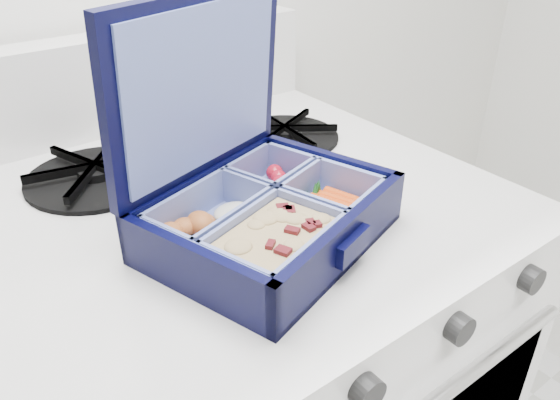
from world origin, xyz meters
TOP-DOWN VIEW (x-y plane):
  - bento_box at (0.62, 1.54)m, footprint 0.30×0.26m
  - burner_grate at (0.80, 1.75)m, footprint 0.22×0.22m
  - burner_grate_rear at (0.52, 1.80)m, footprint 0.22×0.22m
  - fork at (0.65, 1.68)m, footprint 0.08×0.18m

SIDE VIEW (x-z plane):
  - fork at x=0.65m, z-range 0.94..0.94m
  - burner_grate_rear at x=0.52m, z-range 0.94..0.96m
  - burner_grate at x=0.80m, z-range 0.94..0.96m
  - bento_box at x=0.62m, z-range 0.94..1.00m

